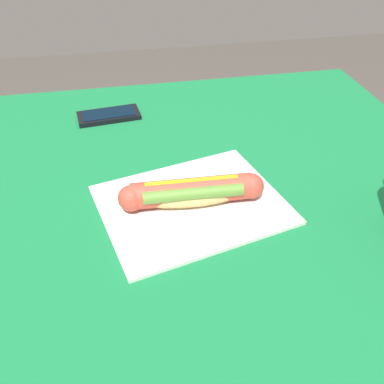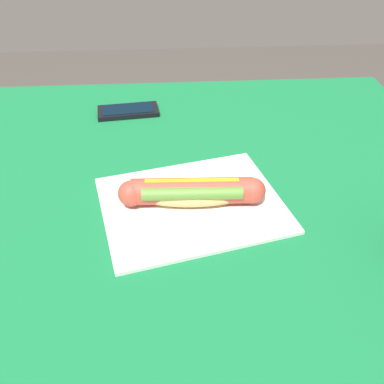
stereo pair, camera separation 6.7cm
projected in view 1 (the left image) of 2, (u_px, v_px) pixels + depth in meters
The scene contains 4 objects.
dining_table at pixel (153, 267), 0.76m from camera, with size 1.16×0.99×0.78m.
paper_wrapper at pixel (192, 205), 0.68m from camera, with size 0.28×0.23×0.01m, color silver.
hot_dog at pixel (192, 193), 0.67m from camera, with size 0.23×0.06×0.05m.
cell_phone at pixel (109, 115), 0.92m from camera, with size 0.14×0.08×0.01m.
Camera 1 is at (0.03, 0.52, 1.22)m, focal length 39.49 mm.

